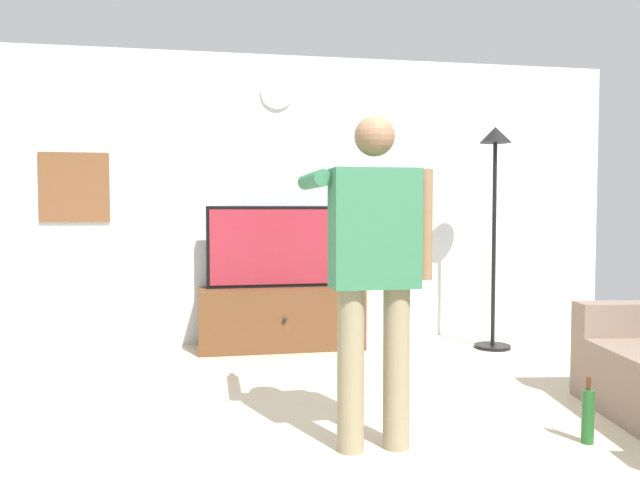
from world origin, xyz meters
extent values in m
plane|color=beige|center=(0.00, 0.00, 0.00)|extent=(8.40, 8.40, 0.00)
cube|color=silver|center=(0.00, 2.95, 1.35)|extent=(6.40, 0.10, 2.70)
cube|color=brown|center=(-0.14, 2.60, 0.28)|extent=(1.47, 0.48, 0.55)
sphere|color=black|center=(-0.14, 2.35, 0.30)|extent=(0.04, 0.04, 0.04)
cube|color=black|center=(-0.14, 2.65, 0.92)|extent=(1.33, 0.06, 0.74)
cube|color=maroon|center=(-0.14, 2.62, 0.92)|extent=(1.27, 0.01, 0.68)
cylinder|color=white|center=(-0.14, 2.89, 2.34)|extent=(0.30, 0.03, 0.30)
cube|color=brown|center=(-1.95, 2.90, 1.45)|extent=(0.60, 0.04, 0.62)
cylinder|color=black|center=(1.74, 2.25, 0.01)|extent=(0.32, 0.32, 0.03)
cylinder|color=black|center=(1.74, 2.25, 0.94)|extent=(0.04, 0.04, 1.82)
cone|color=black|center=(1.74, 2.25, 1.92)|extent=(0.28, 0.28, 0.14)
cylinder|color=gray|center=(-0.08, 0.14, 0.43)|extent=(0.14, 0.14, 0.85)
cylinder|color=gray|center=(0.17, 0.14, 0.43)|extent=(0.14, 0.14, 0.85)
cube|color=#33724C|center=(0.05, 0.14, 1.16)|extent=(0.45, 0.22, 0.62)
sphere|color=#8C6647|center=(0.05, 0.14, 1.64)|extent=(0.21, 0.21, 0.21)
cylinder|color=#33724C|center=(-0.22, 0.43, 1.42)|extent=(0.09, 0.58, 0.09)
cube|color=white|center=(-0.22, 0.75, 1.42)|extent=(0.04, 0.12, 0.04)
cylinder|color=#8C6647|center=(0.32, 0.14, 1.18)|extent=(0.09, 0.09, 0.58)
cube|color=#7F6B5B|center=(2.04, 0.70, 0.53)|extent=(0.87, 0.32, 0.22)
cylinder|color=#1E5923|center=(1.21, 0.01, 0.15)|extent=(0.07, 0.07, 0.29)
cylinder|color=#4C2814|center=(1.21, 0.01, 0.33)|extent=(0.02, 0.02, 0.07)
camera|label=1|loc=(-0.81, -2.97, 1.26)|focal=35.06mm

